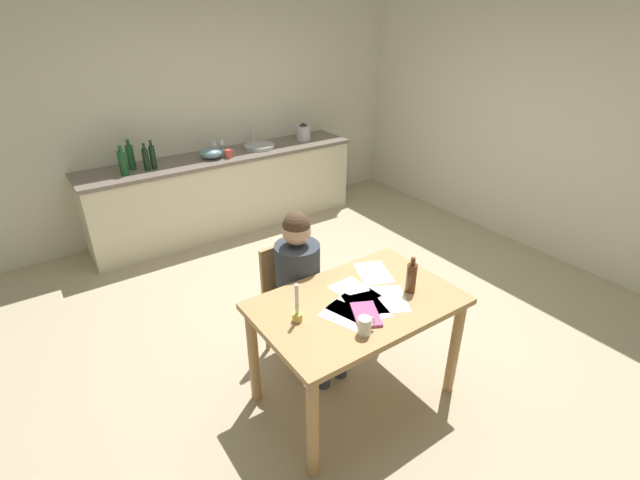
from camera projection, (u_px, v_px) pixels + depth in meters
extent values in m
cube|color=tan|center=(339.00, 319.00, 3.96)|extent=(5.20, 5.20, 0.04)
cube|color=beige|center=(207.00, 113.00, 5.25)|extent=(5.20, 0.12, 2.60)
cube|color=beige|center=(544.00, 127.00, 4.67)|extent=(0.12, 5.20, 2.60)
cube|color=beige|center=(227.00, 193.00, 5.39)|extent=(3.13, 0.60, 0.86)
cube|color=#72665B|center=(223.00, 156.00, 5.18)|extent=(3.17, 0.64, 0.04)
cube|color=tan|center=(357.00, 304.00, 2.83)|extent=(1.27, 0.82, 0.04)
cylinder|color=tan|center=(313.00, 429.00, 2.46)|extent=(0.07, 0.07, 0.74)
cylinder|color=tan|center=(454.00, 348.00, 3.04)|extent=(0.07, 0.07, 0.74)
cylinder|color=tan|center=(253.00, 356.00, 2.97)|extent=(0.07, 0.07, 0.74)
cylinder|color=tan|center=(385.00, 299.00, 3.55)|extent=(0.07, 0.07, 0.74)
cube|color=tan|center=(297.00, 302.00, 3.35)|extent=(0.43, 0.43, 0.04)
cube|color=tan|center=(281.00, 268.00, 3.38)|extent=(0.36, 0.06, 0.40)
cylinder|color=tan|center=(293.00, 349.00, 3.25)|extent=(0.04, 0.04, 0.45)
cylinder|color=tan|center=(329.00, 329.00, 3.44)|extent=(0.04, 0.04, 0.45)
cylinder|color=tan|center=(267.00, 326.00, 3.48)|extent=(0.04, 0.04, 0.45)
cylinder|color=tan|center=(302.00, 309.00, 3.67)|extent=(0.04, 0.04, 0.45)
cylinder|color=#333842|center=(298.00, 276.00, 3.23)|extent=(0.35, 0.35, 0.50)
sphere|color=#D8AD8C|center=(297.00, 231.00, 3.06)|extent=(0.20, 0.20, 0.20)
sphere|color=#473323|center=(296.00, 225.00, 3.05)|extent=(0.19, 0.19, 0.19)
cylinder|color=#383847|center=(306.00, 321.00, 3.17)|extent=(0.16, 0.39, 0.13)
cylinder|color=#383847|center=(323.00, 361.00, 3.14)|extent=(0.10, 0.10, 0.45)
cylinder|color=#383847|center=(323.00, 313.00, 3.26)|extent=(0.16, 0.39, 0.13)
cylinder|color=#383847|center=(340.00, 351.00, 3.23)|extent=(0.10, 0.10, 0.45)
cylinder|color=white|center=(364.00, 326.00, 2.52)|extent=(0.08, 0.08, 0.11)
torus|color=white|center=(370.00, 322.00, 2.54)|extent=(0.07, 0.01, 0.07)
cylinder|color=gold|center=(297.00, 317.00, 2.63)|extent=(0.06, 0.06, 0.05)
cylinder|color=white|center=(297.00, 299.00, 2.58)|extent=(0.02, 0.02, 0.20)
cube|color=#A84B81|center=(366.00, 314.00, 2.68)|extent=(0.24, 0.28, 0.02)
cube|color=white|center=(354.00, 291.00, 2.91)|extent=(0.23, 0.31, 0.00)
cube|color=white|center=(354.00, 309.00, 2.74)|extent=(0.29, 0.34, 0.00)
cube|color=white|center=(367.00, 307.00, 2.77)|extent=(0.28, 0.34, 0.00)
cube|color=white|center=(389.00, 299.00, 2.84)|extent=(0.33, 0.36, 0.00)
cube|color=white|center=(347.00, 315.00, 2.69)|extent=(0.30, 0.35, 0.00)
cube|color=white|center=(373.00, 273.00, 3.12)|extent=(0.30, 0.35, 0.00)
cylinder|color=#593319|center=(411.00, 278.00, 2.88)|extent=(0.07, 0.07, 0.19)
cylinder|color=#593319|center=(413.00, 261.00, 2.82)|extent=(0.03, 0.03, 0.05)
cylinder|color=#B2B7BC|center=(259.00, 146.00, 5.40)|extent=(0.36, 0.36, 0.04)
cylinder|color=silver|center=(253.00, 135.00, 5.47)|extent=(0.02, 0.02, 0.24)
cylinder|color=#194C23|center=(123.00, 163.00, 4.50)|extent=(0.08, 0.08, 0.24)
cylinder|color=#194C23|center=(120.00, 148.00, 4.43)|extent=(0.04, 0.04, 0.06)
cylinder|color=#194C23|center=(131.00, 157.00, 4.66)|extent=(0.08, 0.08, 0.25)
cylinder|color=#194C23|center=(128.00, 142.00, 4.59)|extent=(0.03, 0.03, 0.06)
cylinder|color=black|center=(146.00, 159.00, 4.64)|extent=(0.06, 0.06, 0.22)
cylinder|color=black|center=(144.00, 146.00, 4.58)|extent=(0.03, 0.03, 0.06)
cylinder|color=black|center=(153.00, 157.00, 4.68)|extent=(0.06, 0.06, 0.24)
cylinder|color=black|center=(150.00, 143.00, 4.61)|extent=(0.03, 0.03, 0.06)
ellipsoid|color=#668C99|center=(211.00, 153.00, 5.03)|extent=(0.26, 0.26, 0.12)
cylinder|color=#B7BABF|center=(303.00, 133.00, 5.68)|extent=(0.18, 0.18, 0.18)
cone|color=#262628|center=(303.00, 124.00, 5.63)|extent=(0.11, 0.11, 0.04)
cylinder|color=silver|center=(223.00, 150.00, 5.31)|extent=(0.06, 0.06, 0.00)
cylinder|color=silver|center=(222.00, 147.00, 5.30)|extent=(0.01, 0.01, 0.07)
cone|color=silver|center=(222.00, 141.00, 5.26)|extent=(0.07, 0.07, 0.08)
cylinder|color=silver|center=(215.00, 152.00, 5.26)|extent=(0.06, 0.06, 0.00)
cylinder|color=silver|center=(215.00, 149.00, 5.25)|extent=(0.01, 0.01, 0.07)
cone|color=silver|center=(214.00, 142.00, 5.21)|extent=(0.07, 0.07, 0.08)
cylinder|color=#D84C3F|center=(228.00, 154.00, 5.04)|extent=(0.08, 0.08, 0.09)
torus|color=#D84C3F|center=(232.00, 153.00, 5.06)|extent=(0.06, 0.01, 0.06)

